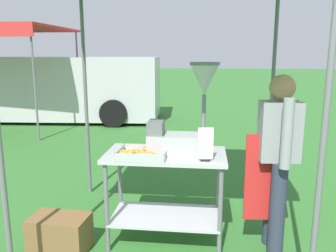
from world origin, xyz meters
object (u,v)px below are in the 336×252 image
donut_cart (166,178)px  donut_fryer (186,120)px  donut_tray (143,154)px  supply_crate (60,233)px  van_silver (58,87)px  vendor (277,155)px  menu_sign (206,146)px

donut_cart → donut_fryer: 0.59m
donut_tray → donut_cart: bearing=35.9°
donut_tray → donut_fryer: size_ratio=0.51×
supply_crate → van_silver: bearing=113.4°
donut_tray → van_silver: 7.01m
vendor → supply_crate: bearing=-173.1°
vendor → donut_fryer: bearing=177.8°
menu_sign → van_silver: van_silver is taller
donut_cart → menu_sign: bearing=-28.2°
menu_sign → supply_crate: (-1.31, -0.07, -0.84)m
supply_crate → donut_fryer: bearing=13.3°
donut_cart → menu_sign: menu_sign is taller
van_silver → donut_fryer: bearing=-57.3°
donut_cart → donut_tray: donut_tray is taller
vendor → menu_sign: bearing=-165.4°
donut_tray → supply_crate: bearing=-170.1°
supply_crate → menu_sign: bearing=3.2°
van_silver → donut_tray: bearing=-60.5°
donut_cart → menu_sign: size_ratio=3.81×
donut_tray → menu_sign: bearing=-6.1°
donut_fryer → van_silver: bearing=122.7°
donut_tray → supply_crate: (-0.76, -0.13, -0.75)m
donut_cart → menu_sign: (0.36, -0.20, 0.37)m
donut_cart → van_silver: 7.00m
donut_cart → vendor: 1.03m
vendor → donut_tray: bearing=-174.9°
donut_fryer → menu_sign: size_ratio=2.84×
supply_crate → van_silver: 6.83m
donut_cart → van_silver: van_silver is taller
menu_sign → supply_crate: menu_sign is taller
donut_fryer → vendor: donut_fryer is taller
van_silver → menu_sign: bearing=-56.9°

